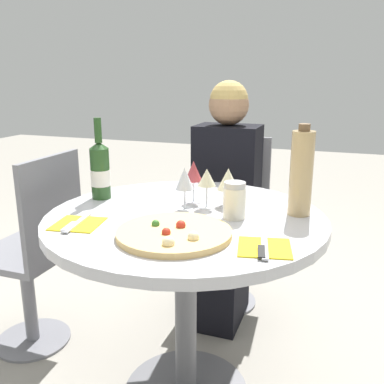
% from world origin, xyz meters
% --- Properties ---
extents(dining_table, '(0.99, 0.99, 0.75)m').
position_xyz_m(dining_table, '(0.00, 0.00, 0.61)').
color(dining_table, slate).
rests_on(dining_table, ground_plane).
extents(chair_behind_diner, '(0.38, 0.38, 0.91)m').
position_xyz_m(chair_behind_diner, '(-0.05, 0.81, 0.45)').
color(chair_behind_diner, slate).
rests_on(chair_behind_diner, ground_plane).
extents(seated_diner, '(0.32, 0.46, 1.21)m').
position_xyz_m(seated_diner, '(-0.05, 0.67, 0.56)').
color(seated_diner, black).
rests_on(seated_diner, ground_plane).
extents(chair_empty_side, '(0.38, 0.38, 0.91)m').
position_xyz_m(chair_empty_side, '(-0.75, 0.08, 0.45)').
color(chair_empty_side, slate).
rests_on(chair_empty_side, ground_plane).
extents(pizza_large, '(0.36, 0.36, 0.04)m').
position_xyz_m(pizza_large, '(0.04, -0.21, 0.76)').
color(pizza_large, '#DBB26B').
rests_on(pizza_large, dining_table).
extents(wine_bottle, '(0.08, 0.08, 0.32)m').
position_xyz_m(wine_bottle, '(-0.39, 0.08, 0.87)').
color(wine_bottle, '#23471E').
rests_on(wine_bottle, dining_table).
extents(tall_carafe, '(0.08, 0.08, 0.32)m').
position_xyz_m(tall_carafe, '(0.38, 0.14, 0.90)').
color(tall_carafe, tan).
rests_on(tall_carafe, dining_table).
extents(sugar_shaker, '(0.08, 0.08, 0.13)m').
position_xyz_m(sugar_shaker, '(0.17, 0.02, 0.82)').
color(sugar_shaker, silver).
rests_on(sugar_shaker, dining_table).
extents(wine_glass_center, '(0.07, 0.07, 0.15)m').
position_xyz_m(wine_glass_center, '(0.05, 0.10, 0.86)').
color(wine_glass_center, silver).
rests_on(wine_glass_center, dining_table).
extents(wine_glass_front_left, '(0.07, 0.07, 0.16)m').
position_xyz_m(wine_glass_front_left, '(-0.02, 0.06, 0.87)').
color(wine_glass_front_left, silver).
rests_on(wine_glass_front_left, dining_table).
extents(wine_glass_back_right, '(0.08, 0.08, 0.14)m').
position_xyz_m(wine_glass_back_right, '(0.11, 0.15, 0.85)').
color(wine_glass_back_right, silver).
rests_on(wine_glass_back_right, dining_table).
extents(wine_glass_back_left, '(0.07, 0.07, 0.16)m').
position_xyz_m(wine_glass_back_left, '(-0.02, 0.15, 0.87)').
color(wine_glass_back_left, silver).
rests_on(wine_glass_back_left, dining_table).
extents(place_setting_left, '(0.17, 0.19, 0.01)m').
position_xyz_m(place_setting_left, '(-0.30, -0.22, 0.76)').
color(place_setting_left, yellow).
rests_on(place_setting_left, dining_table).
extents(place_setting_right, '(0.18, 0.19, 0.01)m').
position_xyz_m(place_setting_right, '(0.32, -0.21, 0.76)').
color(place_setting_right, yellow).
rests_on(place_setting_right, dining_table).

